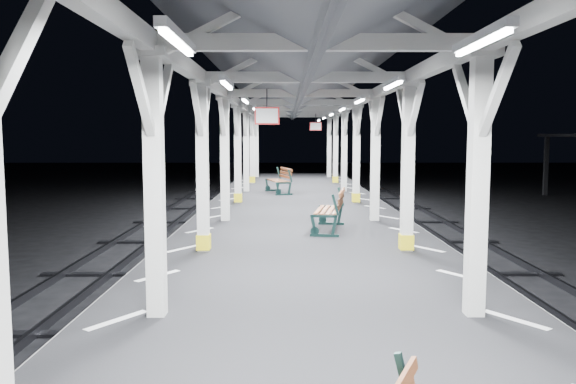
{
  "coord_description": "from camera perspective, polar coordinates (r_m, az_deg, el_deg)",
  "views": [
    {
      "loc": [
        -0.37,
        -8.9,
        3.26
      ],
      "look_at": [
        -0.34,
        1.68,
        2.2
      ],
      "focal_mm": 35.0,
      "sensor_mm": 36.0,
      "label": 1
    }
  ],
  "objects": [
    {
      "name": "bench_far",
      "position": [
        22.27,
        -0.74,
        1.26
      ],
      "size": [
        1.13,
        1.95,
        1.0
      ],
      "rotation": [
        0.0,
        0.0,
        0.26
      ],
      "color": "#122C29",
      "rests_on": "platform"
    },
    {
      "name": "bench_mid",
      "position": [
        13.43,
        4.55,
        -1.73
      ],
      "size": [
        0.96,
        1.9,
        0.98
      ],
      "rotation": [
        0.0,
        0.0,
        -0.17
      ],
      "color": "#122C29",
      "rests_on": "platform"
    },
    {
      "name": "platform",
      "position": [
        9.33,
        2.14,
        -11.49
      ],
      "size": [
        6.0,
        50.0,
        1.0
      ],
      "primitive_type": "cube",
      "color": "black",
      "rests_on": "ground"
    },
    {
      "name": "canopy",
      "position": [
        8.99,
        2.25,
        14.02
      ],
      "size": [
        5.4,
        49.0,
        4.65
      ],
      "color": "silver",
      "rests_on": "platform"
    },
    {
      "name": "track_left",
      "position": [
        10.53,
        -26.96,
        -12.51
      ],
      "size": [
        2.2,
        60.0,
        0.16
      ],
      "color": "#2D2D33",
      "rests_on": "ground"
    },
    {
      "name": "hazard_stripes_right",
      "position": [
        9.61,
        17.07,
        -8.11
      ],
      "size": [
        1.0,
        48.0,
        0.01
      ],
      "primitive_type": "cube",
      "color": "silver",
      "rests_on": "platform"
    },
    {
      "name": "hazard_stripes_left",
      "position": [
        9.42,
        -13.08,
        -8.29
      ],
      "size": [
        1.0,
        48.0,
        0.01
      ],
      "primitive_type": "cube",
      "color": "silver",
      "rests_on": "platform"
    },
    {
      "name": "ground",
      "position": [
        9.49,
        2.13,
        -14.38
      ],
      "size": [
        120.0,
        120.0,
        0.0
      ],
      "primitive_type": "plane",
      "color": "black",
      "rests_on": "ground"
    }
  ]
}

